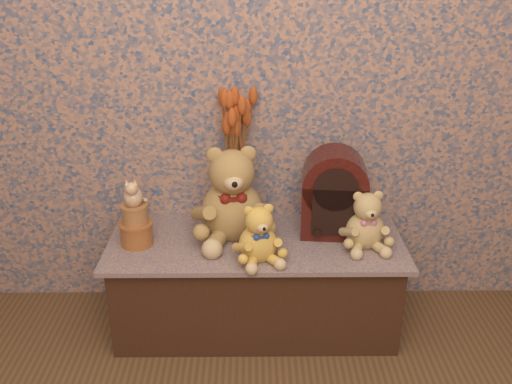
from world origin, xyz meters
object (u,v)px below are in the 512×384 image
biscuit_tin_lower (137,234)px  cathedral_radio (334,192)px  teddy_medium (258,230)px  teddy_large (232,188)px  cat_figurine (133,191)px  teddy_small (366,216)px  ceramic_vase (236,206)px

biscuit_tin_lower → cathedral_radio: bearing=7.3°
teddy_medium → teddy_large: bearing=101.9°
cat_figurine → teddy_small: bearing=-6.1°
cathedral_radio → ceramic_vase: 0.43m
ceramic_vase → cat_figurine: size_ratio=1.44×
teddy_medium → cathedral_radio: (0.32, 0.22, 0.06)m
teddy_small → cat_figurine: 0.93m
teddy_small → cat_figurine: (-0.92, 0.01, 0.11)m
biscuit_tin_lower → teddy_large: bearing=11.6°
teddy_medium → biscuit_tin_lower: size_ratio=1.91×
teddy_small → cathedral_radio: 0.17m
teddy_medium → cat_figurine: 0.52m
teddy_medium → ceramic_vase: 0.31m
teddy_small → biscuit_tin_lower: (-0.92, 0.01, -0.08)m
cathedral_radio → ceramic_vase: size_ratio=2.09×
teddy_small → ceramic_vase: bearing=155.2°
cathedral_radio → cat_figurine: bearing=-167.3°
teddy_large → biscuit_tin_lower: size_ratio=3.27×
teddy_large → cathedral_radio: teddy_large is taller
biscuit_tin_lower → teddy_small: bearing=-0.9°
teddy_large → cathedral_radio: size_ratio=1.15×
cat_figurine → biscuit_tin_lower: bearing=0.0°
teddy_large → ceramic_vase: bearing=74.6°
ceramic_vase → cathedral_radio: bearing=-9.4°
teddy_medium → ceramic_vase: size_ratio=1.41×
teddy_medium → biscuit_tin_lower: 0.51m
cathedral_radio → teddy_large: bearing=-171.4°
teddy_medium → biscuit_tin_lower: teddy_medium is taller
teddy_medium → ceramic_vase: (-0.09, 0.29, -0.04)m
teddy_large → biscuit_tin_lower: bearing=-175.4°
teddy_medium → cathedral_radio: bearing=18.7°
teddy_large → ceramic_vase: teddy_large is taller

